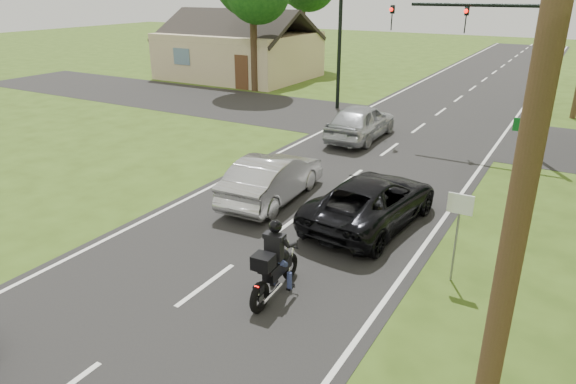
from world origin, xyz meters
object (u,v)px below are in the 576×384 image
object	(u,v)px
dark_suv	(372,201)
traffic_signal	(499,46)
motorcycle_rider	(274,267)
silver_sedan	(273,178)
utility_pole_near	(537,110)
sign_white	(459,217)
silver_suv	(361,122)
sign_green	(520,134)

from	to	relation	value
dark_suv	traffic_signal	world-z (taller)	traffic_signal
motorcycle_rider	silver_sedan	size ratio (longest dim) A/B	0.47
dark_suv	utility_pole_near	size ratio (longest dim) A/B	0.49
motorcycle_rider	silver_sedan	distance (m)	5.39
motorcycle_rider	utility_pole_near	distance (m)	6.85
utility_pole_near	sign_white	distance (m)	6.26
silver_suv	sign_green	size ratio (longest dim) A/B	2.17
dark_suv	utility_pole_near	xyz separation A→B (m)	(4.22, -6.92, 4.39)
dark_suv	silver_sedan	bearing A→B (deg)	4.00
sign_white	sign_green	xyz separation A→B (m)	(0.20, 8.00, 0.00)
utility_pole_near	sign_white	bearing A→B (deg)	106.76
utility_pole_near	traffic_signal	bearing A→B (deg)	100.14
motorcycle_rider	traffic_signal	size ratio (longest dim) A/B	0.32
dark_suv	traffic_signal	bearing A→B (deg)	-93.08
motorcycle_rider	sign_green	xyz separation A→B (m)	(3.37, 10.54, 0.90)
silver_sedan	traffic_signal	xyz separation A→B (m)	(4.67, 9.00, 3.40)
silver_sedan	sign_green	distance (m)	8.68
silver_suv	utility_pole_near	distance (m)	17.34
utility_pole_near	sign_green	world-z (taller)	utility_pole_near
silver_suv	sign_green	bearing A→B (deg)	163.55
motorcycle_rider	traffic_signal	world-z (taller)	traffic_signal
silver_sedan	utility_pole_near	bearing A→B (deg)	133.32
traffic_signal	sign_green	bearing A→B (deg)	-62.62
dark_suv	traffic_signal	size ratio (longest dim) A/B	0.77
traffic_signal	utility_pole_near	distance (m)	16.28
silver_sedan	sign_white	distance (m)	6.42
motorcycle_rider	silver_suv	size ratio (longest dim) A/B	0.45
silver_suv	utility_pole_near	xyz separation A→B (m)	(7.87, -14.84, 4.29)
dark_suv	traffic_signal	xyz separation A→B (m)	(1.36, 9.08, 3.44)
sign_green	silver_sedan	bearing A→B (deg)	-136.18
dark_suv	sign_white	world-z (taller)	sign_white
sign_green	traffic_signal	bearing A→B (deg)	117.38
motorcycle_rider	utility_pole_near	world-z (taller)	utility_pole_near
silver_suv	sign_white	bearing A→B (deg)	122.22
traffic_signal	utility_pole_near	size ratio (longest dim) A/B	0.64
dark_suv	sign_green	size ratio (longest dim) A/B	2.32
silver_sedan	traffic_signal	distance (m)	10.69
dark_suv	silver_suv	bearing A→B (deg)	-59.84
dark_suv	utility_pole_near	distance (m)	9.22
dark_suv	silver_sedan	distance (m)	3.31
motorcycle_rider	sign_white	size ratio (longest dim) A/B	0.97
silver_sedan	utility_pole_near	xyz separation A→B (m)	(7.53, -7.00, 4.35)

